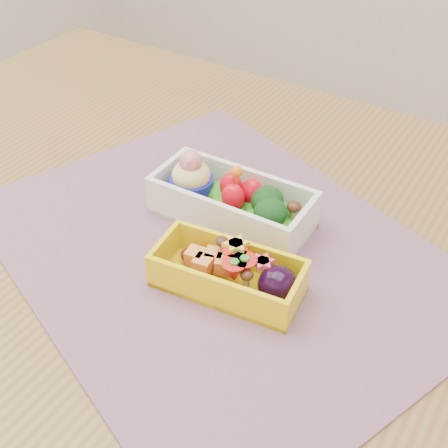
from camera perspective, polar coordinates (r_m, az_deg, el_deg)
The scene contains 4 objects.
table at distance 0.78m, azimuth -1.26°, elevation -5.57°, with size 1.20×0.80×0.75m.
placemat at distance 0.67m, azimuth -0.77°, elevation -2.56°, with size 0.54×0.42×0.00m, color gray.
bento_white at distance 0.70m, azimuth 0.74°, elevation 2.22°, with size 0.20×0.09×0.08m.
bento_yellow at distance 0.61m, azimuth 0.69°, elevation -4.87°, with size 0.17×0.09×0.05m.
Camera 1 is at (0.31, -0.46, 1.20)m, focal length 46.41 mm.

